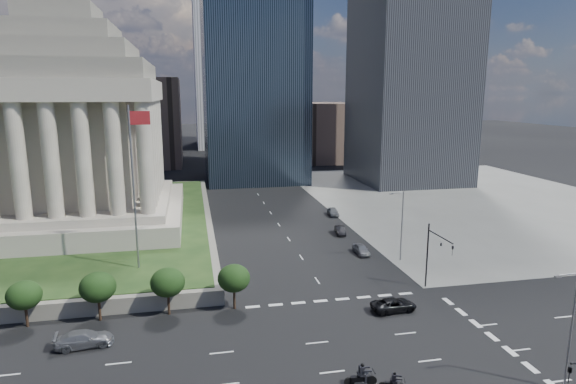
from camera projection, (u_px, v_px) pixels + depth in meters
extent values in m
plane|color=black|center=(245.00, 176.00, 137.62)|extent=(500.00, 500.00, 0.00)
cube|color=slate|center=(469.00, 199.00, 108.17)|extent=(68.00, 90.00, 0.03)
cube|color=slate|center=(12.00, 229.00, 80.67)|extent=(66.00, 70.00, 1.80)
cube|color=#1D3716|center=(12.00, 224.00, 80.48)|extent=(64.00, 68.00, 0.10)
cylinder|color=slate|center=(134.00, 189.00, 57.98)|extent=(0.24, 0.24, 20.00)
cube|color=maroon|center=(140.00, 118.00, 56.50)|extent=(2.40, 0.05, 1.60)
cube|color=black|center=(253.00, 67.00, 127.18)|extent=(26.00, 26.00, 60.00)
cube|color=brown|center=(325.00, 131.00, 170.64)|extent=(20.00, 30.00, 20.00)
cube|color=brown|center=(143.00, 122.00, 157.77)|extent=(24.00, 30.00, 28.00)
cube|color=black|center=(569.00, 376.00, 29.21)|extent=(0.30, 0.30, 1.10)
cylinder|color=black|center=(427.00, 255.00, 58.12)|extent=(0.18, 0.18, 8.00)
cylinder|color=black|center=(440.00, 237.00, 54.84)|extent=(0.14, 5.50, 0.14)
cube|color=black|center=(452.00, 251.00, 52.36)|extent=(0.30, 0.30, 1.10)
cylinder|color=slate|center=(571.00, 332.00, 37.48)|extent=(0.16, 0.16, 10.00)
cylinder|color=slate|center=(568.00, 274.00, 36.34)|extent=(1.80, 0.12, 0.12)
cube|color=slate|center=(558.00, 277.00, 36.18)|extent=(0.50, 0.22, 0.14)
cylinder|color=slate|center=(402.00, 226.00, 67.24)|extent=(0.16, 0.16, 10.00)
cylinder|color=slate|center=(397.00, 193.00, 66.10)|extent=(1.80, 0.12, 0.12)
cube|color=slate|center=(391.00, 194.00, 65.94)|extent=(0.50, 0.22, 0.14)
imported|color=black|center=(394.00, 305.00, 52.23)|extent=(5.16, 2.71, 1.39)
imported|color=slate|center=(84.00, 339.00, 44.85)|extent=(5.44, 2.68, 1.52)
imported|color=gray|center=(361.00, 249.00, 70.74)|extent=(1.73, 4.24, 1.44)
imported|color=black|center=(340.00, 231.00, 80.62)|extent=(1.97, 4.21, 1.33)
imported|color=slate|center=(333.00, 212.00, 93.05)|extent=(2.19, 4.61, 1.52)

